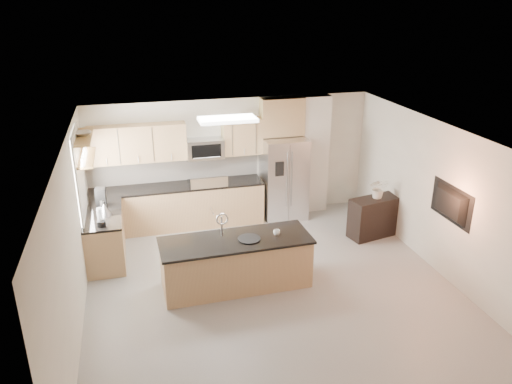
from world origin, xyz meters
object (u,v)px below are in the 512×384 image
object	(u,v)px
refrigerator	(284,178)
blender	(101,218)
kettle	(105,209)
range	(208,203)
credenza	(374,217)
platter	(249,239)
television	(447,204)
microwave	(205,149)
bowl	(82,133)
coffee_maker	(101,198)
island	(236,262)
cup	(277,232)
flower_vase	(379,183)

from	to	relation	value
refrigerator	blender	world-z (taller)	refrigerator
blender	kettle	world-z (taller)	blender
range	credenza	distance (m)	3.45
platter	television	xyz separation A→B (m)	(3.25, -0.50, 0.48)
platter	kettle	size ratio (longest dim) A/B	1.37
microwave	kettle	xyz separation A→B (m)	(-2.02, -1.31, -0.59)
platter	bowl	size ratio (longest dim) A/B	0.98
platter	television	distance (m)	3.32
platter	kettle	bearing A→B (deg)	147.95
refrigerator	bowl	size ratio (longest dim) A/B	4.65
kettle	blender	bearing A→B (deg)	-96.52
blender	coffee_maker	xyz separation A→B (m)	(-0.02, 0.91, 0.02)
blender	television	distance (m)	5.79
island	bowl	world-z (taller)	bowl
island	cup	xyz separation A→B (m)	(0.69, -0.01, 0.47)
television	blender	bearing A→B (deg)	74.99
island	credenza	bearing A→B (deg)	18.83
cup	television	bearing A→B (deg)	-11.26
coffee_maker	credenza	bearing A→B (deg)	-7.67
island	credenza	world-z (taller)	island
microwave	cup	world-z (taller)	microwave
range	blender	size ratio (longest dim) A/B	3.41
platter	kettle	world-z (taller)	kettle
refrigerator	credenza	world-z (taller)	refrigerator
blender	platter	bearing A→B (deg)	-23.04
range	platter	distance (m)	2.66
cup	coffee_maker	xyz separation A→B (m)	(-2.83, 1.85, 0.18)
credenza	cup	bearing A→B (deg)	-166.77
microwave	platter	xyz separation A→B (m)	(0.26, -2.74, -0.76)
refrigerator	bowl	xyz separation A→B (m)	(-3.91, -0.92, 1.49)
island	cup	size ratio (longest dim) A/B	22.07
bowl	television	bearing A→B (deg)	-20.55
range	credenza	world-z (taller)	range
blender	range	bearing A→B (deg)	38.03
refrigerator	coffee_maker	world-z (taller)	refrigerator
television	platter	bearing A→B (deg)	81.17
refrigerator	platter	bearing A→B (deg)	-118.59
range	island	bearing A→B (deg)	-88.97
blender	kettle	bearing A→B (deg)	83.48
refrigerator	kettle	distance (m)	3.86
coffee_maker	flower_vase	xyz separation A→B (m)	(5.29, -0.69, 0.04)
island	coffee_maker	size ratio (longest dim) A/B	7.27
microwave	blender	xyz separation A→B (m)	(-2.07, -1.75, -0.56)
bowl	refrigerator	bearing A→B (deg)	13.17
range	flower_vase	size ratio (longest dim) A/B	1.84
blender	kettle	xyz separation A→B (m)	(0.05, 0.44, -0.02)
refrigerator	flower_vase	distance (m)	2.06
microwave	flower_vase	xyz separation A→B (m)	(3.19, -1.53, -0.50)
platter	cup	bearing A→B (deg)	5.52
kettle	flower_vase	bearing A→B (deg)	-2.42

